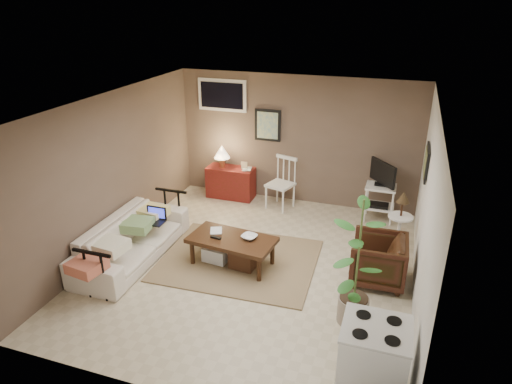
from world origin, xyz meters
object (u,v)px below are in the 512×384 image
(red_console, at_px, (230,180))
(potted_plant, at_px, (358,259))
(tv_stand, at_px, (381,190))
(sofa, at_px, (131,233))
(armchair, at_px, (378,258))
(side_table, at_px, (401,215))
(coffee_table, at_px, (232,249))
(stove, at_px, (373,362))
(spindle_chair, at_px, (281,185))

(red_console, bearing_deg, potted_plant, -47.31)
(tv_stand, bearing_deg, sofa, -144.05)
(tv_stand, distance_m, armchair, 1.96)
(sofa, relative_size, tv_stand, 1.97)
(red_console, distance_m, side_table, 3.41)
(side_table, height_order, potted_plant, potted_plant)
(coffee_table, distance_m, potted_plant, 2.09)
(sofa, height_order, tv_stand, tv_stand)
(sofa, bearing_deg, armchair, -81.43)
(red_console, relative_size, side_table, 1.06)
(stove, bearing_deg, armchair, 93.07)
(sofa, xyz_separation_m, side_table, (3.79, 1.49, 0.20))
(coffee_table, bearing_deg, spindle_chair, 86.22)
(tv_stand, relative_size, side_table, 1.09)
(coffee_table, bearing_deg, stove, -39.67)
(red_console, relative_size, spindle_chair, 1.10)
(coffee_table, distance_m, side_table, 2.61)
(sofa, xyz_separation_m, armchair, (3.55, 0.54, -0.05))
(tv_stand, distance_m, potted_plant, 2.93)
(spindle_chair, xyz_separation_m, potted_plant, (1.72, -2.88, 0.43))
(spindle_chair, xyz_separation_m, tv_stand, (1.78, 0.04, 0.12))
(red_console, distance_m, armchair, 3.62)
(spindle_chair, relative_size, potted_plant, 0.58)
(tv_stand, height_order, side_table, tv_stand)
(sofa, height_order, red_console, red_console)
(side_table, relative_size, potted_plant, 0.60)
(potted_plant, bearing_deg, tv_stand, 88.71)
(coffee_table, bearing_deg, side_table, 27.59)
(side_table, height_order, stove, side_table)
(potted_plant, xyz_separation_m, stove, (0.31, -1.08, -0.47))
(potted_plant, distance_m, stove, 1.22)
(red_console, distance_m, tv_stand, 2.86)
(coffee_table, bearing_deg, sofa, -169.04)
(red_console, height_order, potted_plant, potted_plant)
(sofa, distance_m, side_table, 4.07)
(spindle_chair, xyz_separation_m, stove, (2.03, -3.95, -0.03))
(armchair, relative_size, stove, 0.88)
(sofa, relative_size, side_table, 2.15)
(armchair, bearing_deg, sofa, -83.04)
(red_console, bearing_deg, sofa, -102.33)
(red_console, height_order, stove, red_console)
(armchair, height_order, potted_plant, potted_plant)
(side_table, bearing_deg, sofa, -158.54)
(coffee_table, xyz_separation_m, spindle_chair, (0.14, 2.15, 0.19))
(spindle_chair, height_order, armchair, spindle_chair)
(coffee_table, relative_size, red_console, 1.24)
(sofa, bearing_deg, tv_stand, -54.05)
(sofa, relative_size, stove, 2.53)
(armchair, bearing_deg, tv_stand, -177.57)
(coffee_table, relative_size, stove, 1.54)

